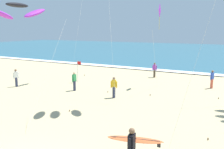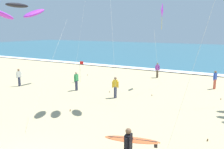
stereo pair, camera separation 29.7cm
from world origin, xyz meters
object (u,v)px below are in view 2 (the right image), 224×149
(surfer_lead, at_px, (130,144))
(bystander_white_top, at_px, (19,77))
(kite_arc_charcoal_far, at_px, (18,11))
(kite_diamond_violet_high, at_px, (162,13))
(bystander_blue_top, at_px, (215,80))
(bystander_green_top, at_px, (76,81))
(bystander_yellow_top, at_px, (115,87))
(lifeguard_flag, at_px, (80,69))
(bystander_purple_top, at_px, (157,70))

(surfer_lead, distance_m, bystander_white_top, 16.03)
(kite_arc_charcoal_far, bearing_deg, kite_diamond_violet_high, 79.23)
(surfer_lead, bearing_deg, bystander_blue_top, 86.20)
(bystander_green_top, bearing_deg, bystander_yellow_top, -4.51)
(bystander_green_top, distance_m, bystander_blue_top, 11.84)
(bystander_blue_top, bearing_deg, bystander_yellow_top, -132.17)
(bystander_white_top, xyz_separation_m, lifeguard_flag, (3.71, 4.18, 0.45))
(surfer_lead, relative_size, bystander_blue_top, 1.36)
(kite_arc_charcoal_far, relative_size, bystander_white_top, 3.91)
(kite_arc_charcoal_far, xyz_separation_m, bystander_blue_top, (6.84, 14.35, -5.04))
(kite_diamond_violet_high, relative_size, bystander_green_top, 4.54)
(kite_diamond_violet_high, xyz_separation_m, bystander_purple_top, (-1.56, 3.86, -5.57))
(bystander_purple_top, xyz_separation_m, bystander_yellow_top, (-0.09, -8.98, 0.00))
(bystander_white_top, relative_size, lifeguard_flag, 0.76)
(kite_diamond_violet_high, height_order, bystander_yellow_top, kite_diamond_violet_high)
(surfer_lead, xyz_separation_m, bystander_purple_top, (-4.99, 17.01, -0.23))
(surfer_lead, xyz_separation_m, kite_diamond_violet_high, (-3.43, 13.16, 5.34))
(kite_diamond_violet_high, relative_size, bystander_white_top, 4.54)
(bystander_green_top, bearing_deg, surfer_lead, -42.83)
(bystander_yellow_top, bearing_deg, bystander_white_top, -173.60)
(surfer_lead, height_order, bystander_blue_top, surfer_lead)
(surfer_lead, bearing_deg, kite_diamond_violet_high, 104.60)
(kite_arc_charcoal_far, relative_size, bystander_yellow_top, 3.91)
(kite_diamond_violet_high, distance_m, lifeguard_flag, 9.12)
(kite_diamond_violet_high, bearing_deg, kite_arc_charcoal_far, -100.77)
(bystander_blue_top, bearing_deg, surfer_lead, -93.80)
(bystander_purple_top, bearing_deg, bystander_green_top, -114.81)
(surfer_lead, relative_size, lifeguard_flag, 1.03)
(surfer_lead, distance_m, kite_diamond_violet_high, 14.61)
(surfer_lead, relative_size, bystander_green_top, 1.36)
(surfer_lead, xyz_separation_m, bystander_white_top, (-14.43, 6.99, -0.23))
(bystander_purple_top, bearing_deg, bystander_white_top, -133.26)
(bystander_yellow_top, distance_m, bystander_blue_top, 9.03)
(kite_arc_charcoal_far, distance_m, bystander_white_top, 11.94)
(kite_arc_charcoal_far, xyz_separation_m, lifeguard_flag, (-4.85, 10.79, -4.59))
(bystander_blue_top, bearing_deg, lifeguard_flag, -163.08)
(bystander_yellow_top, bearing_deg, lifeguard_flag, 150.89)
(kite_diamond_violet_high, bearing_deg, bystander_purple_top, 112.05)
(kite_arc_charcoal_far, height_order, kite_diamond_violet_high, kite_diamond_violet_high)
(kite_diamond_violet_high, height_order, bystander_green_top, kite_diamond_violet_high)
(bystander_purple_top, bearing_deg, bystander_blue_top, -20.97)
(surfer_lead, relative_size, kite_diamond_violet_high, 0.30)
(kite_diamond_violet_high, bearing_deg, bystander_green_top, -139.16)
(kite_arc_charcoal_far, distance_m, kite_diamond_violet_high, 13.02)
(bystander_green_top, bearing_deg, kite_arc_charcoal_far, -68.49)
(bystander_yellow_top, bearing_deg, bystander_green_top, 175.49)
(kite_arc_charcoal_far, height_order, bystander_yellow_top, kite_arc_charcoal_far)
(surfer_lead, height_order, kite_arc_charcoal_far, kite_arc_charcoal_far)
(surfer_lead, distance_m, bystander_purple_top, 17.73)
(surfer_lead, distance_m, bystander_green_top, 12.27)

